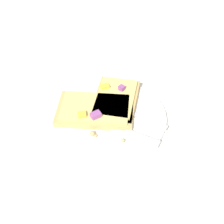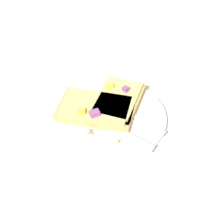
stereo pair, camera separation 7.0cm
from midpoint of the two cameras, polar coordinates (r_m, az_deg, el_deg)
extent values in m
plane|color=beige|center=(0.71, 2.80, -1.39)|extent=(4.00, 4.00, 0.00)
cylinder|color=silver|center=(0.71, 2.81, -1.05)|extent=(0.25, 0.25, 0.01)
cube|color=#B7B7BC|center=(0.70, 7.91, -1.51)|extent=(0.13, 0.04, 0.01)
cube|color=#B7B7BC|center=(0.73, 1.92, 1.78)|extent=(0.06, 0.04, 0.01)
cube|color=#B7B7BC|center=(0.76, 0.02, 3.52)|extent=(0.03, 0.01, 0.00)
cube|color=#B7B7BC|center=(0.75, -0.32, 3.24)|extent=(0.03, 0.01, 0.00)
cube|color=#B7B7BC|center=(0.75, -0.67, 2.96)|extent=(0.03, 0.01, 0.00)
cube|color=#B7B7BC|center=(0.75, -1.03, 2.67)|extent=(0.03, 0.01, 0.00)
cube|color=#B7B7BC|center=(0.66, 7.63, -5.42)|extent=(0.08, 0.03, 0.01)
cube|color=#B7B7BC|center=(0.69, 0.14, -1.68)|extent=(0.13, 0.04, 0.00)
cube|color=tan|center=(0.71, -0.16, 0.45)|extent=(0.19, 0.14, 0.01)
cube|color=#E0C16B|center=(0.70, -0.16, 1.03)|extent=(0.17, 0.13, 0.01)
cube|color=yellow|center=(0.68, -2.75, -0.05)|extent=(0.02, 0.02, 0.01)
cube|color=#934C8E|center=(0.67, -0.27, -0.38)|extent=(0.03, 0.03, 0.01)
cube|color=tan|center=(0.73, 3.84, 1.93)|extent=(0.12, 0.16, 0.01)
cube|color=#E0C16B|center=(0.72, 3.88, 2.50)|extent=(0.10, 0.14, 0.01)
cube|color=yellow|center=(0.74, 2.17, 4.66)|extent=(0.02, 0.02, 0.01)
cube|color=#934C8E|center=(0.74, 5.03, 4.15)|extent=(0.02, 0.02, 0.01)
sphere|color=tan|center=(0.65, 4.14, -5.54)|extent=(0.01, 0.01, 0.01)
sphere|color=tan|center=(0.66, -1.26, -3.69)|extent=(0.01, 0.01, 0.01)
sphere|color=tan|center=(0.69, 3.18, -1.56)|extent=(0.01, 0.01, 0.01)
sphere|color=tan|center=(0.66, -0.70, -4.15)|extent=(0.01, 0.01, 0.01)
sphere|color=tan|center=(0.72, -2.30, 1.09)|extent=(0.01, 0.01, 0.01)
camera|label=1|loc=(0.03, -87.13, 2.85)|focal=50.00mm
camera|label=2|loc=(0.03, 92.87, -2.85)|focal=50.00mm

